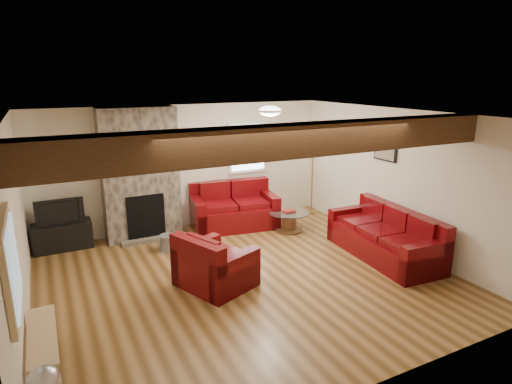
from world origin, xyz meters
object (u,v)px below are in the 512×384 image
tv_cabinet (63,236)px  floor_lamp (313,151)px  sofa_three (384,234)px  coffee_table (289,221)px  loveseat (234,206)px  television (59,211)px  armchair_red (216,260)px

tv_cabinet → floor_lamp: 5.36m
sofa_three → coffee_table: size_ratio=2.60×
loveseat → television: 3.27m
sofa_three → tv_cabinet: sofa_three is taller
loveseat → coffee_table: bearing=-30.8°
loveseat → television: size_ratio=2.14×
loveseat → coffee_table: size_ratio=2.07×
coffee_table → floor_lamp: size_ratio=0.50×
sofa_three → floor_lamp: bearing=177.9°
loveseat → armchair_red: bearing=-111.2°
coffee_table → television: size_ratio=1.04×
tv_cabinet → television: television is taller
loveseat → armchair_red: loveseat is taller
coffee_table → floor_lamp: bearing=36.8°
loveseat → coffee_table: (0.89, -0.74, -0.25)m
armchair_red → coffee_table: bearing=-77.4°
armchair_red → sofa_three: bearing=-118.1°
coffee_table → armchair_red: bearing=-145.5°
sofa_three → coffee_table: bearing=-152.4°
armchair_red → coffee_table: size_ratio=1.21×
coffee_table → tv_cabinet: tv_cabinet is taller
television → sofa_three: bearing=-30.2°
loveseat → floor_lamp: size_ratio=1.02×
tv_cabinet → armchair_red: bearing=-52.4°
sofa_three → television: 5.71m
loveseat → tv_cabinet: bearing=-176.5°
television → armchair_red: bearing=-52.4°
tv_cabinet → television: bearing=0.0°
sofa_three → tv_cabinet: (-4.93, 2.87, -0.17)m
armchair_red → television: television is taller
armchair_red → coffee_table: 2.66m
television → tv_cabinet: bearing=0.0°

